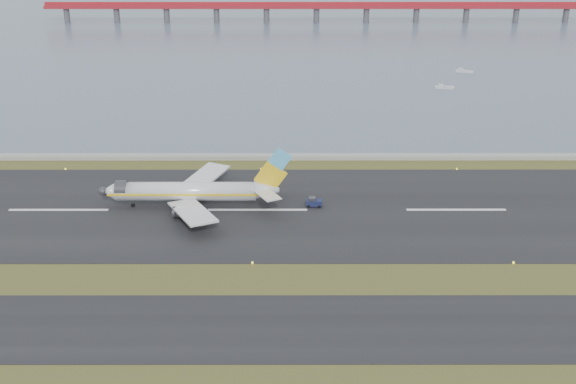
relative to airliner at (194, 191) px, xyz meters
name	(u,v)px	position (x,y,z in m)	size (l,w,h in m)	color
ground	(250,286)	(12.82, -31.54, -3.46)	(1000.00, 1000.00, 0.00)	#354117
taxiway_strip	(247,327)	(12.82, -43.54, -3.41)	(1000.00, 18.00, 0.10)	black
runway_strip	(257,210)	(12.82, -1.54, -3.41)	(1000.00, 45.00, 0.10)	black
seawall	(262,157)	(12.82, 28.46, -2.96)	(1000.00, 2.50, 1.00)	gray
red_pier	(317,7)	(32.82, 218.46, 3.82)	(260.00, 5.00, 10.20)	maroon
airliner	(194,191)	(0.00, 0.00, 0.00)	(38.52, 32.89, 12.80)	silver
pushback_tug	(314,202)	(24.19, 0.23, -2.47)	(3.32, 2.12, 2.04)	#161B3E
workboat_near	(444,87)	(69.43, 94.04, -2.99)	(6.28, 2.72, 1.48)	#BCBDC1
workboat_far	(464,71)	(80.90, 115.98, -2.99)	(6.37, 4.00, 1.48)	#BCBDC1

